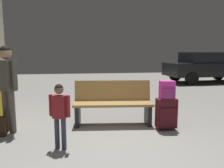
% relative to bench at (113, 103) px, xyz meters
% --- Properties ---
extents(ground_plane, '(18.00, 18.00, 0.10)m').
position_rel_bench_xyz_m(ground_plane, '(-0.19, 2.61, -0.49)').
color(ground_plane, gray).
extents(bench, '(1.64, 0.68, 0.89)m').
position_rel_bench_xyz_m(bench, '(0.00, 0.00, 0.00)').
color(bench, '#9E7A42').
rests_on(bench, ground_plane).
extents(suitcase, '(0.39, 0.24, 0.60)m').
position_rel_bench_xyz_m(suitcase, '(0.96, -0.51, -0.12)').
color(suitcase, '#471419').
rests_on(suitcase, ground_plane).
extents(backpack_bright, '(0.30, 0.22, 0.34)m').
position_rel_bench_xyz_m(backpack_bright, '(0.96, -0.51, 0.33)').
color(backpack_bright, '#D833A5').
rests_on(backpack_bright, suitcase).
extents(child, '(0.32, 0.25, 1.01)m').
position_rel_bench_xyz_m(child, '(-0.98, -1.09, 0.18)').
color(child, '#33384C').
rests_on(child, ground_plane).
extents(adult, '(0.45, 0.38, 1.59)m').
position_rel_bench_xyz_m(adult, '(-1.98, -0.19, 0.54)').
color(adult, brown).
rests_on(adult, ground_plane).
extents(parked_car_side, '(4.19, 1.97, 1.51)m').
position_rel_bench_xyz_m(parked_car_side, '(5.65, 5.85, 0.36)').
color(parked_car_side, black).
rests_on(parked_car_side, ground_plane).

